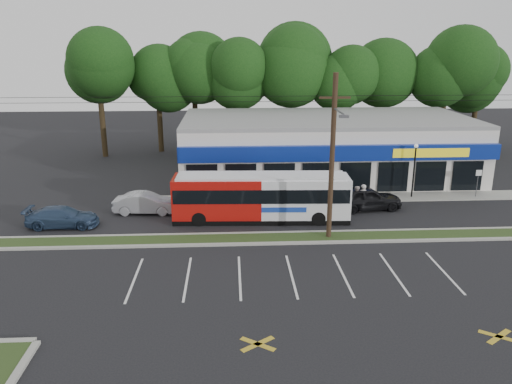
{
  "coord_description": "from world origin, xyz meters",
  "views": [
    {
      "loc": [
        -2.98,
        -27.39,
        11.75
      ],
      "look_at": [
        -1.28,
        5.0,
        1.83
      ],
      "focal_mm": 35.0,
      "sensor_mm": 36.0,
      "label": 1
    }
  ],
  "objects": [
    {
      "name": "strip_mall",
      "position": [
        5.5,
        15.91,
        2.65
      ],
      "size": [
        25.0,
        12.55,
        5.3
      ],
      "color": "silver",
      "rests_on": "ground"
    },
    {
      "name": "lamp_post",
      "position": [
        11.0,
        8.8,
        2.67
      ],
      "size": [
        0.3,
        0.3,
        4.25
      ],
      "color": "black",
      "rests_on": "ground"
    },
    {
      "name": "car_silver",
      "position": [
        -9.0,
        6.32,
        0.73
      ],
      "size": [
        4.52,
        1.78,
        1.47
      ],
      "primitive_type": "imported",
      "rotation": [
        0.0,
        0.0,
        1.52
      ],
      "color": "#A1A3A9",
      "rests_on": "ground"
    },
    {
      "name": "tree_line",
      "position": [
        4.0,
        26.0,
        8.42
      ],
      "size": [
        46.76,
        6.76,
        11.83
      ],
      "color": "black",
      "rests_on": "ground"
    },
    {
      "name": "curb_north",
      "position": [
        0.0,
        1.85,
        0.07
      ],
      "size": [
        40.0,
        0.25,
        0.14
      ],
      "primitive_type": "cube",
      "color": "#9E9E93",
      "rests_on": "ground"
    },
    {
      "name": "grass_strip",
      "position": [
        0.0,
        1.0,
        0.06
      ],
      "size": [
        40.0,
        1.6,
        0.12
      ],
      "primitive_type": "cube",
      "color": "#243415",
      "rests_on": "ground"
    },
    {
      "name": "sidewalk",
      "position": [
        5.0,
        9.0,
        0.05
      ],
      "size": [
        32.0,
        2.2,
        0.1
      ],
      "primitive_type": "cube",
      "color": "#9E9E93",
      "rests_on": "ground"
    },
    {
      "name": "curb_south",
      "position": [
        0.0,
        0.15,
        0.07
      ],
      "size": [
        40.0,
        0.25,
        0.14
      ],
      "primitive_type": "cube",
      "color": "#9E9E93",
      "rests_on": "ground"
    },
    {
      "name": "pedestrian_a",
      "position": [
        6.38,
        6.0,
        0.99
      ],
      "size": [
        0.77,
        0.56,
        1.97
      ],
      "primitive_type": "imported",
      "rotation": [
        0.0,
        0.0,
        3.27
      ],
      "color": "beige",
      "rests_on": "ground"
    },
    {
      "name": "utility_pole",
      "position": [
        2.83,
        0.93,
        5.41
      ],
      "size": [
        50.0,
        2.77,
        10.0
      ],
      "color": "black",
      "rests_on": "ground"
    },
    {
      "name": "sign_post",
      "position": [
        16.0,
        8.57,
        1.56
      ],
      "size": [
        0.45,
        0.1,
        2.23
      ],
      "color": "#59595E",
      "rests_on": "ground"
    },
    {
      "name": "ground",
      "position": [
        0.0,
        0.0,
        0.0
      ],
      "size": [
        120.0,
        120.0,
        0.0
      ],
      "primitive_type": "plane",
      "color": "black",
      "rests_on": "ground"
    },
    {
      "name": "car_dark",
      "position": [
        6.77,
        6.3,
        0.84
      ],
      "size": [
        5.15,
        2.56,
        1.69
      ],
      "primitive_type": "imported",
      "rotation": [
        0.0,
        0.0,
        1.69
      ],
      "color": "black",
      "rests_on": "ground"
    },
    {
      "name": "pedestrian_b",
      "position": [
        5.91,
        6.0,
        0.93
      ],
      "size": [
        1.04,
        0.89,
        1.85
      ],
      "primitive_type": "imported",
      "rotation": [
        0.0,
        0.0,
        2.91
      ],
      "color": "#BAACA7",
      "rests_on": "ground"
    },
    {
      "name": "car_blue",
      "position": [
        -14.02,
        3.89,
        0.67
      ],
      "size": [
        4.63,
        1.89,
        1.34
      ],
      "primitive_type": "imported",
      "rotation": [
        0.0,
        0.0,
        1.57
      ],
      "color": "navy",
      "rests_on": "ground"
    },
    {
      "name": "metrobus",
      "position": [
        -0.96,
        4.5,
        1.68
      ],
      "size": [
        11.89,
        2.96,
        3.17
      ],
      "rotation": [
        0.0,
        0.0,
        -0.04
      ],
      "color": "#AB110D",
      "rests_on": "ground"
    }
  ]
}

